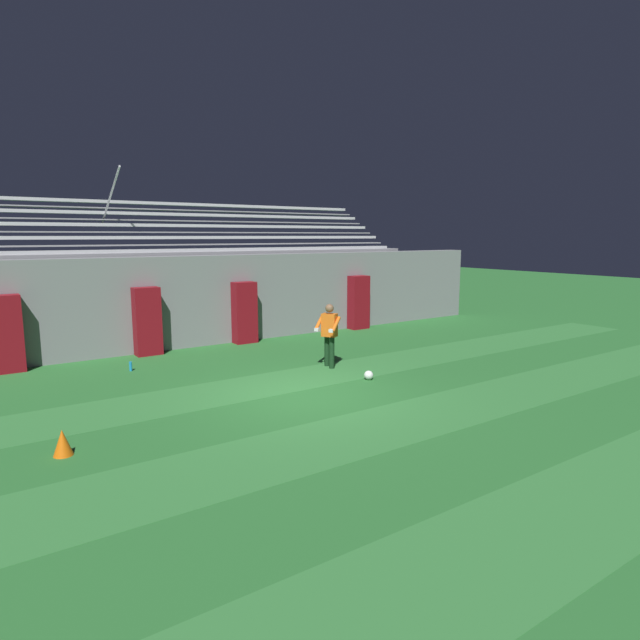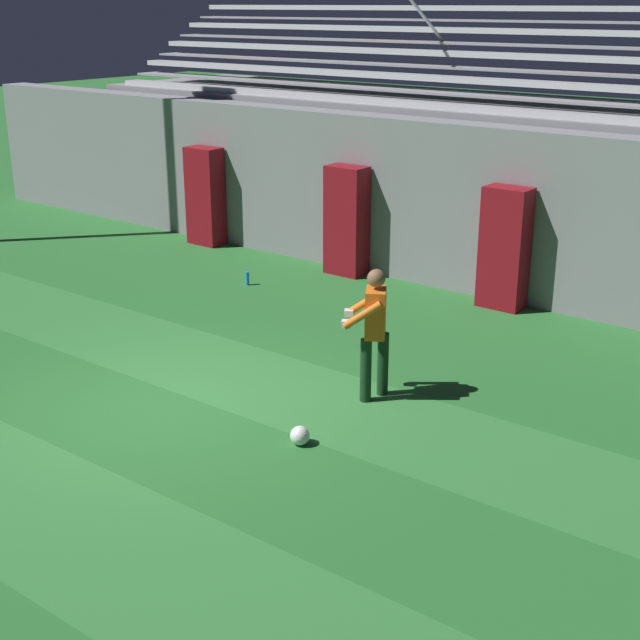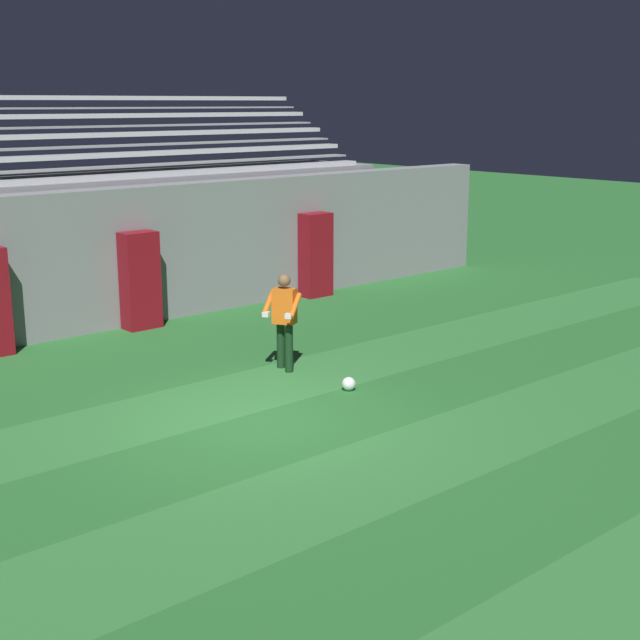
# 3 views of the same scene
# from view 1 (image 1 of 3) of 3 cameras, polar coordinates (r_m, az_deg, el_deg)

# --- Properties ---
(ground_plane) EXTENTS (80.00, 80.00, 0.00)m
(ground_plane) POSITION_cam_1_polar(r_m,az_deg,el_deg) (11.62, -1.51, -8.08)
(ground_plane) COLOR #286B2D
(turf_stripe_near) EXTENTS (28.00, 1.82, 0.01)m
(turf_stripe_near) POSITION_cam_1_polar(r_m,az_deg,el_deg) (7.70, 25.13, -18.16)
(turf_stripe_near) COLOR #337A38
(turf_stripe_near) RESTS_ON ground
(turf_stripe_mid) EXTENTS (28.00, 1.82, 0.01)m
(turf_stripe_mid) POSITION_cam_1_polar(r_m,az_deg,el_deg) (9.83, 6.20, -11.35)
(turf_stripe_mid) COLOR #337A38
(turf_stripe_mid) RESTS_ON ground
(turf_stripe_far) EXTENTS (28.00, 1.82, 0.01)m
(turf_stripe_far) POSITION_cam_1_polar(r_m,az_deg,el_deg) (12.66, -4.68, -6.65)
(turf_stripe_far) COLOR #337A38
(turf_stripe_far) RESTS_ON ground
(back_wall) EXTENTS (24.00, 0.60, 2.80)m
(back_wall) POSITION_cam_1_polar(r_m,az_deg,el_deg) (17.05, -13.57, 1.96)
(back_wall) COLOR gray
(back_wall) RESTS_ON ground
(padding_pillar_gate_left) EXTENTS (0.73, 0.44, 1.96)m
(padding_pillar_gate_left) POSITION_cam_1_polar(r_m,az_deg,el_deg) (16.10, -17.94, -0.14)
(padding_pillar_gate_left) COLOR maroon
(padding_pillar_gate_left) RESTS_ON ground
(padding_pillar_gate_right) EXTENTS (0.73, 0.44, 1.96)m
(padding_pillar_gate_right) POSITION_cam_1_polar(r_m,az_deg,el_deg) (17.22, -8.05, 0.78)
(padding_pillar_gate_right) COLOR maroon
(padding_pillar_gate_right) RESTS_ON ground
(padding_pillar_far_left) EXTENTS (0.73, 0.44, 1.96)m
(padding_pillar_far_left) POSITION_cam_1_polar(r_m,az_deg,el_deg) (15.48, -30.45, -1.30)
(padding_pillar_far_left) COLOR maroon
(padding_pillar_far_left) RESTS_ON ground
(padding_pillar_far_right) EXTENTS (0.73, 0.44, 1.96)m
(padding_pillar_far_right) POSITION_cam_1_polar(r_m,az_deg,el_deg) (19.73, 4.14, 1.89)
(padding_pillar_far_right) COLOR maroon
(padding_pillar_far_right) RESTS_ON ground
(bleacher_stand) EXTENTS (18.00, 4.05, 5.43)m
(bleacher_stand) POSITION_cam_1_polar(r_m,az_deg,el_deg) (19.23, -16.11, 2.95)
(bleacher_stand) COLOR gray
(bleacher_stand) RESTS_ON ground
(goalkeeper) EXTENTS (0.70, 0.73, 1.67)m
(goalkeeper) POSITION_cam_1_polar(r_m,az_deg,el_deg) (13.85, 0.99, -1.23)
(goalkeeper) COLOR #143319
(goalkeeper) RESTS_ON ground
(soccer_ball) EXTENTS (0.22, 0.22, 0.22)m
(soccer_ball) POSITION_cam_1_polar(r_m,az_deg,el_deg) (12.89, 5.21, -5.88)
(soccer_ball) COLOR white
(soccer_ball) RESTS_ON ground
(traffic_cone) EXTENTS (0.30, 0.30, 0.42)m
(traffic_cone) POSITION_cam_1_polar(r_m,az_deg,el_deg) (9.47, -25.76, -11.69)
(traffic_cone) COLOR orange
(traffic_cone) RESTS_ON ground
(water_bottle) EXTENTS (0.07, 0.07, 0.24)m
(water_bottle) POSITION_cam_1_polar(r_m,az_deg,el_deg) (14.47, -19.54, -4.68)
(water_bottle) COLOR #1E8CD8
(water_bottle) RESTS_ON ground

